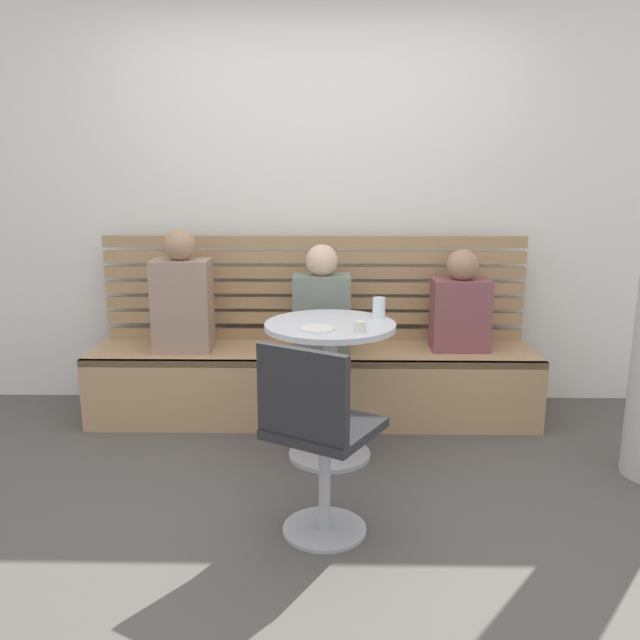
{
  "coord_description": "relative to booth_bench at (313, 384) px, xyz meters",
  "views": [
    {
      "loc": [
        0.11,
        -2.68,
        1.52
      ],
      "look_at": [
        0.05,
        0.66,
        0.75
      ],
      "focal_mm": 37.13,
      "sensor_mm": 36.0,
      "label": 1
    }
  ],
  "objects": [
    {
      "name": "ground",
      "position": [
        0.0,
        -1.2,
        -0.22
      ],
      "size": [
        8.0,
        8.0,
        0.0
      ],
      "primitive_type": "plane",
      "color": "#514C47"
    },
    {
      "name": "back_wall",
      "position": [
        0.0,
        0.44,
        1.23
      ],
      "size": [
        5.2,
        0.1,
        2.9
      ],
      "primitive_type": "cube",
      "color": "silver",
      "rests_on": "ground"
    },
    {
      "name": "booth_bench",
      "position": [
        0.0,
        0.0,
        0.0
      ],
      "size": [
        2.7,
        0.52,
        0.44
      ],
      "color": "tan",
      "rests_on": "ground"
    },
    {
      "name": "booth_backrest",
      "position": [
        0.0,
        0.24,
        0.56
      ],
      "size": [
        2.65,
        0.04,
        0.67
      ],
      "color": "#A68157",
      "rests_on": "booth_bench"
    },
    {
      "name": "cafe_table",
      "position": [
        0.11,
        -0.56,
        0.3
      ],
      "size": [
        0.68,
        0.68,
        0.74
      ],
      "color": "#ADADB2",
      "rests_on": "ground"
    },
    {
      "name": "white_chair",
      "position": [
        0.05,
        -1.37,
        0.24
      ],
      "size": [
        0.55,
        0.55,
        0.85
      ],
      "color": "#ADADB2",
      "rests_on": "ground"
    },
    {
      "name": "person_adult",
      "position": [
        -0.78,
        -0.03,
        0.55
      ],
      "size": [
        0.34,
        0.22,
        0.73
      ],
      "color": "#9E7F6B",
      "rests_on": "booth_bench"
    },
    {
      "name": "person_child_left",
      "position": [
        0.05,
        -0.02,
        0.5
      ],
      "size": [
        0.34,
        0.22,
        0.64
      ],
      "color": "slate",
      "rests_on": "booth_bench"
    },
    {
      "name": "person_child_middle",
      "position": [
        0.89,
        0.03,
        0.49
      ],
      "size": [
        0.34,
        0.22,
        0.61
      ],
      "color": "brown",
      "rests_on": "booth_bench"
    },
    {
      "name": "cup_espresso_small",
      "position": [
        0.25,
        -0.76,
        0.55
      ],
      "size": [
        0.06,
        0.06,
        0.05
      ],
      "primitive_type": "cylinder",
      "color": "silver",
      "rests_on": "cafe_table"
    },
    {
      "name": "cup_water_clear",
      "position": [
        0.36,
        -0.44,
        0.57
      ],
      "size": [
        0.07,
        0.07,
        0.11
      ],
      "primitive_type": "cylinder",
      "color": "white",
      "rests_on": "cafe_table"
    },
    {
      "name": "plate_small",
      "position": [
        0.04,
        -0.71,
        0.52
      ],
      "size": [
        0.17,
        0.17,
        0.01
      ],
      "primitive_type": "cylinder",
      "color": "white",
      "rests_on": "cafe_table"
    }
  ]
}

